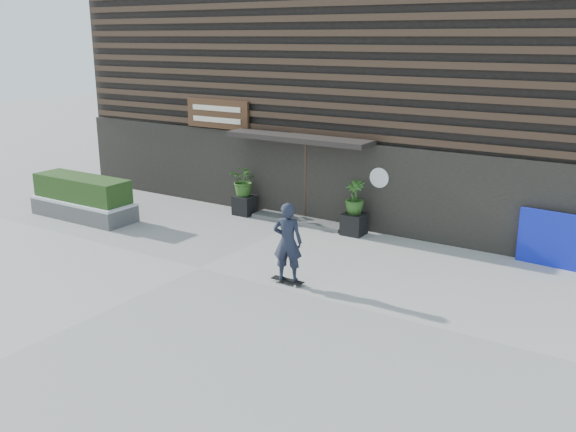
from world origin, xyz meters
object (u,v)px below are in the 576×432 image
Objects in this scene: planter_pot_left at (245,205)px; raised_bed at (84,210)px; blue_tarp at (549,239)px; skateboarder at (288,242)px; planter_pot_right at (354,224)px.

planter_pot_left reaches higher than raised_bed.
blue_tarp is (12.81, 3.25, 0.43)m from raised_bed.
planter_pot_left is 0.32× the size of skateboarder.
planter_pot_left is at bearing 180.00° from planter_pot_right.
blue_tarp is 0.76× the size of skateboarder.
planter_pot_right is 0.17× the size of raised_bed.
planter_pot_right is at bearing -172.72° from blue_tarp.
raised_bed is 2.42× the size of blue_tarp.
raised_bed is (-7.74, -2.95, -0.05)m from planter_pot_right.
planter_pot_left is 4.92m from raised_bed.
planter_pot_left and planter_pot_right have the same top height.
skateboarder is (8.16, -1.13, 0.74)m from raised_bed.
raised_bed is at bearing -159.12° from planter_pot_right.
planter_pot_right is 0.32× the size of skateboarder.
planter_pot_right is 8.28m from raised_bed.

